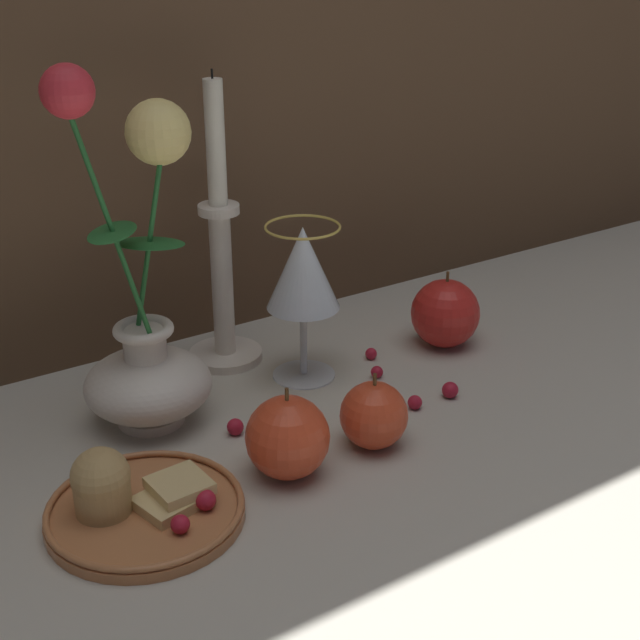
# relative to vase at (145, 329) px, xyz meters

# --- Properties ---
(ground_plane) EXTENTS (2.40, 2.40, 0.00)m
(ground_plane) POSITION_rel_vase_xyz_m (0.12, -0.07, -0.10)
(ground_plane) COLOR #B7B2A3
(ground_plane) RESTS_ON ground
(vase) EXTENTS (0.15, 0.13, 0.37)m
(vase) POSITION_rel_vase_xyz_m (0.00, 0.00, 0.00)
(vase) COLOR silver
(vase) RESTS_ON ground_plane
(plate_with_pastries) EXTENTS (0.17, 0.17, 0.07)m
(plate_with_pastries) POSITION_rel_vase_xyz_m (-0.08, -0.15, -0.09)
(plate_with_pastries) COLOR #B77042
(plate_with_pastries) RESTS_ON ground_plane
(wine_glass) EXTENTS (0.08, 0.08, 0.18)m
(wine_glass) POSITION_rel_vase_xyz_m (0.18, -0.00, 0.02)
(wine_glass) COLOR silver
(wine_glass) RESTS_ON ground_plane
(candlestick) EXTENTS (0.09, 0.09, 0.34)m
(candlestick) POSITION_rel_vase_xyz_m (0.13, 0.08, 0.01)
(candlestick) COLOR silver
(candlestick) RESTS_ON ground_plane
(apple_beside_vase) EXTENTS (0.08, 0.08, 0.09)m
(apple_beside_vase) POSITION_rel_vase_xyz_m (0.07, -0.16, -0.06)
(apple_beside_vase) COLOR #D14223
(apple_beside_vase) RESTS_ON ground_plane
(apple_near_glass) EXTENTS (0.08, 0.08, 0.10)m
(apple_near_glass) POSITION_rel_vase_xyz_m (0.37, -0.03, -0.06)
(apple_near_glass) COLOR red
(apple_near_glass) RESTS_ON ground_plane
(apple_at_table_edge) EXTENTS (0.07, 0.07, 0.08)m
(apple_at_table_edge) POSITION_rel_vase_xyz_m (0.16, -0.16, -0.07)
(apple_at_table_edge) COLOR #D14223
(apple_at_table_edge) RESTS_ON ground_plane
(berry_near_plate) EXTENTS (0.02, 0.02, 0.02)m
(berry_near_plate) POSITION_rel_vase_xyz_m (0.29, -0.13, -0.09)
(berry_near_plate) COLOR #AD192D
(berry_near_plate) RESTS_ON ground_plane
(berry_front_center) EXTENTS (0.02, 0.02, 0.02)m
(berry_front_center) POSITION_rel_vase_xyz_m (0.24, -0.13, -0.10)
(berry_front_center) COLOR #AD192D
(berry_front_center) RESTS_ON ground_plane
(berry_by_glass_stem) EXTENTS (0.01, 0.01, 0.01)m
(berry_by_glass_stem) POSITION_rel_vase_xyz_m (0.27, -0.01, -0.10)
(berry_by_glass_stem) COLOR #AD192D
(berry_by_glass_stem) RESTS_ON ground_plane
(berry_under_candlestick) EXTENTS (0.02, 0.02, 0.02)m
(berry_under_candlestick) POSITION_rel_vase_xyz_m (0.06, -0.07, -0.10)
(berry_under_candlestick) COLOR #AD192D
(berry_under_candlestick) RESTS_ON ground_plane
(berry_far_right) EXTENTS (0.01, 0.01, 0.01)m
(berry_far_right) POSITION_rel_vase_xyz_m (0.25, -0.05, -0.10)
(berry_far_right) COLOR #AD192D
(berry_far_right) RESTS_ON ground_plane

